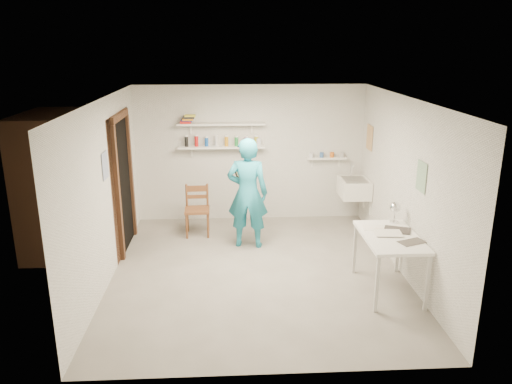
{
  "coord_description": "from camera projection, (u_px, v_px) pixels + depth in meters",
  "views": [
    {
      "loc": [
        -0.37,
        -6.35,
        3.09
      ],
      "look_at": [
        0.0,
        0.4,
        1.05
      ],
      "focal_mm": 35.0,
      "sensor_mm": 36.0,
      "label": 1
    }
  ],
  "objects": [
    {
      "name": "wall_left",
      "position": [
        105.0,
        192.0,
        6.54
      ],
      "size": [
        0.02,
        4.5,
        2.4
      ],
      "primitive_type": "cube",
      "color": "silver",
      "rests_on": "ground"
    },
    {
      "name": "door_lintel",
      "position": [
        119.0,
        116.0,
        7.3
      ],
      "size": [
        0.06,
        1.05,
        0.1
      ],
      "primitive_type": "cube",
      "color": "brown",
      "rests_on": "wall_left"
    },
    {
      "name": "wooden_chair",
      "position": [
        197.0,
        210.0,
        8.22
      ],
      "size": [
        0.42,
        0.4,
        0.87
      ],
      "primitive_type": "cube",
      "rotation": [
        0.0,
        0.0,
        0.03
      ],
      "color": "brown",
      "rests_on": "ground"
    },
    {
      "name": "wall_right",
      "position": [
        406.0,
        188.0,
        6.75
      ],
      "size": [
        0.02,
        4.5,
        2.4
      ],
      "primitive_type": "cube",
      "color": "silver",
      "rests_on": "ground"
    },
    {
      "name": "belfast_sink",
      "position": [
        354.0,
        188.0,
        8.5
      ],
      "size": [
        0.48,
        0.6,
        0.3
      ],
      "primitive_type": "cube",
      "color": "white",
      "rests_on": "wall_right"
    },
    {
      "name": "wall_front",
      "position": [
        272.0,
        261.0,
        4.48
      ],
      "size": [
        4.0,
        0.02,
        2.4
      ],
      "primitive_type": "cube",
      "color": "silver",
      "rests_on": "ground"
    },
    {
      "name": "corridor_box",
      "position": [
        76.0,
        182.0,
        7.55
      ],
      "size": [
        1.4,
        1.5,
        2.1
      ],
      "primitive_type": "cube",
      "color": "brown",
      "rests_on": "ground"
    },
    {
      "name": "shelf_upper",
      "position": [
        221.0,
        124.0,
        8.49
      ],
      "size": [
        1.5,
        0.22,
        0.03
      ],
      "primitive_type": "cube",
      "color": "white",
      "rests_on": "wall_back"
    },
    {
      "name": "shelf_lower",
      "position": [
        222.0,
        147.0,
        8.61
      ],
      "size": [
        1.5,
        0.22,
        0.03
      ],
      "primitive_type": "cube",
      "color": "white",
      "rests_on": "wall_back"
    },
    {
      "name": "floor",
      "position": [
        258.0,
        272.0,
        6.99
      ],
      "size": [
        4.0,
        4.5,
        0.02
      ],
      "primitive_type": "cube",
      "color": "slate",
      "rests_on": "ground"
    },
    {
      "name": "book_stack",
      "position": [
        188.0,
        119.0,
        8.44
      ],
      "size": [
        0.26,
        0.14,
        0.14
      ],
      "color": "red",
      "rests_on": "shelf_upper"
    },
    {
      "name": "papers",
      "position": [
        391.0,
        235.0,
        6.25
      ],
      "size": [
        0.3,
        0.22,
        0.02
      ],
      "color": "silver",
      "rests_on": "work_table"
    },
    {
      "name": "wall_back",
      "position": [
        250.0,
        154.0,
        8.8
      ],
      "size": [
        4.0,
        0.02,
        2.4
      ],
      "primitive_type": "cube",
      "color": "silver",
      "rests_on": "ground"
    },
    {
      "name": "door_jamb_far",
      "position": [
        131.0,
        176.0,
        8.08
      ],
      "size": [
        0.06,
        0.1,
        2.0
      ],
      "primitive_type": "cube",
      "color": "brown",
      "rests_on": "ground"
    },
    {
      "name": "doorway_recess",
      "position": [
        123.0,
        185.0,
        7.6
      ],
      "size": [
        0.02,
        0.9,
        2.0
      ],
      "primitive_type": "cube",
      "color": "black",
      "rests_on": "wall_left"
    },
    {
      "name": "door_jamb_near",
      "position": [
        118.0,
        195.0,
        7.12
      ],
      "size": [
        0.06,
        0.1,
        2.0
      ],
      "primitive_type": "cube",
      "color": "brown",
      "rests_on": "ground"
    },
    {
      "name": "work_table",
      "position": [
        388.0,
        263.0,
        6.37
      ],
      "size": [
        0.68,
        1.14,
        0.76
      ],
      "primitive_type": "cube",
      "color": "white",
      "rests_on": "ground"
    },
    {
      "name": "desk_lamp",
      "position": [
        395.0,
        207.0,
        6.64
      ],
      "size": [
        0.14,
        0.14,
        0.14
      ],
      "primitive_type": "sphere",
      "color": "silver",
      "rests_on": "work_table"
    },
    {
      "name": "poster_right_b",
      "position": [
        421.0,
        177.0,
        6.13
      ],
      "size": [
        0.01,
        0.3,
        0.38
      ],
      "primitive_type": "cube",
      "color": "#3F724C",
      "rests_on": "wall_right"
    },
    {
      "name": "ceiling",
      "position": [
        258.0,
        98.0,
        6.29
      ],
      "size": [
        4.0,
        4.5,
        0.02
      ],
      "primitive_type": "cube",
      "color": "silver",
      "rests_on": "wall_back"
    },
    {
      "name": "wall_clock",
      "position": [
        245.0,
        172.0,
        7.77
      ],
      "size": [
        0.31,
        0.08,
        0.31
      ],
      "primitive_type": "cylinder",
      "rotation": [
        1.57,
        0.0,
        -0.15
      ],
      "color": "beige",
      "rests_on": "man"
    },
    {
      "name": "ledge_shelf",
      "position": [
        327.0,
        158.0,
        8.81
      ],
      "size": [
        0.7,
        0.14,
        0.03
      ],
      "primitive_type": "cube",
      "color": "white",
      "rests_on": "wall_back"
    },
    {
      "name": "poster_right_a",
      "position": [
        370.0,
        138.0,
        8.37
      ],
      "size": [
        0.01,
        0.34,
        0.42
      ],
      "primitive_type": "cube",
      "color": "#995933",
      "rests_on": "wall_right"
    },
    {
      "name": "spray_cans",
      "position": [
        221.0,
        141.0,
        8.58
      ],
      "size": [
        1.29,
        0.06,
        0.17
      ],
      "color": "black",
      "rests_on": "shelf_lower"
    },
    {
      "name": "poster_left",
      "position": [
        105.0,
        165.0,
        6.48
      ],
      "size": [
        0.01,
        0.28,
        0.36
      ],
      "primitive_type": "cube",
      "color": "#334C7F",
      "rests_on": "wall_left"
    },
    {
      "name": "man",
      "position": [
        248.0,
        193.0,
        7.65
      ],
      "size": [
        0.68,
        0.5,
        1.73
      ],
      "primitive_type": "imported",
      "rotation": [
        0.0,
        0.0,
        2.99
      ],
      "color": "teal",
      "rests_on": "ground"
    },
    {
      "name": "ledge_pots",
      "position": [
        327.0,
        155.0,
        8.79
      ],
      "size": [
        0.48,
        0.07,
        0.09
      ],
      "color": "silver",
      "rests_on": "ledge_shelf"
    }
  ]
}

